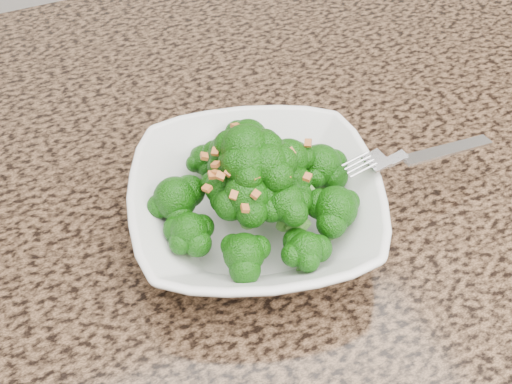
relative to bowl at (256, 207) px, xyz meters
name	(u,v)px	position (x,y,z in m)	size (l,w,h in m)	color
granite_counter	(368,209)	(0.12, -0.01, -0.04)	(1.64, 1.04, 0.03)	brown
bowl	(256,207)	(0.00, 0.00, 0.00)	(0.24, 0.24, 0.06)	white
broccoli_pile	(256,156)	(0.00, 0.00, 0.07)	(0.21, 0.21, 0.07)	#135409
garlic_topping	(256,121)	(0.00, 0.00, 0.11)	(0.13, 0.13, 0.01)	#C36D2F
fork	(399,158)	(0.14, -0.03, 0.04)	(0.19, 0.03, 0.01)	silver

